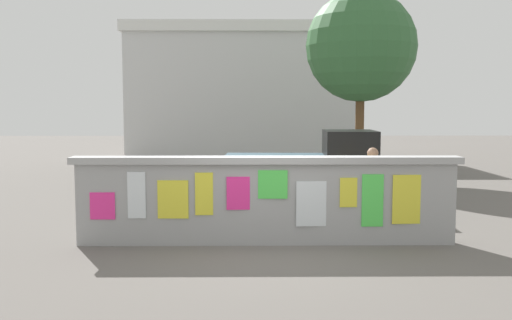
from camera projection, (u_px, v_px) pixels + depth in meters
The scene contains 8 objects.
ground at pixel (259, 183), 17.92m from camera, with size 60.00×60.00×0.00m, color #605B56.
poster_wall at pixel (266, 199), 9.88m from camera, with size 6.79×0.42×1.55m.
auto_rickshaw_truck at pixel (308, 170), 13.59m from camera, with size 3.67×1.67×1.85m.
motorcycle at pixel (162, 184), 14.33m from camera, with size 1.89×0.59×0.87m.
bicycle_near at pixel (171, 202), 12.11m from camera, with size 1.67×0.55×0.95m.
person_walking at pixel (372, 180), 11.05m from camera, with size 0.37×0.37×1.62m.
tree_roadside at pixel (361, 47), 18.86m from camera, with size 3.70×3.70×6.28m.
building_background at pixel (240, 91), 27.61m from camera, with size 10.89×4.30×6.33m.
Camera 1 is at (-0.28, -9.77, 2.40)m, focal length 39.56 mm.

